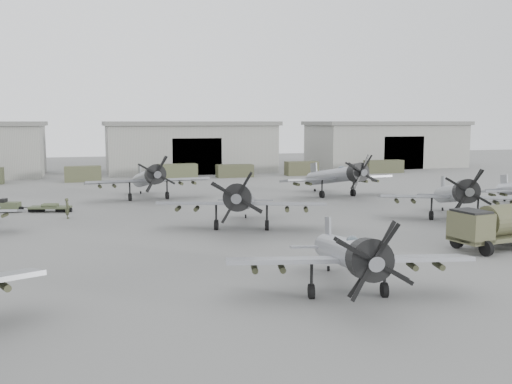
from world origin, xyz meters
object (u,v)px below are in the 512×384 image
aircraft_mid_1 (241,200)px  ground_crew (68,208)px  tug_trailer (25,207)px  aircraft_mid_2 (456,194)px  aircraft_near_1 (349,254)px  aircraft_far_1 (339,176)px  aircraft_far_0 (149,178)px  fuel_tanker (502,223)px

aircraft_mid_1 → ground_crew: (-13.64, 9.92, -1.56)m
tug_trailer → ground_crew: ground_crew is taller
aircraft_mid_2 → tug_trailer: (-37.04, 15.98, -1.89)m
aircraft_mid_1 → aircraft_mid_2: bearing=15.9°
aircraft_near_1 → aircraft_mid_1: size_ratio=0.91×
tug_trailer → ground_crew: (4.07, -5.01, 0.42)m
aircraft_near_1 → aircraft_far_1: size_ratio=0.90×
ground_crew → aircraft_far_1: bearing=-82.6°
aircraft_near_1 → ground_crew: 31.97m
aircraft_mid_1 → aircraft_far_0: (-5.28, 20.04, 0.02)m
aircraft_near_1 → fuel_tanker: 16.80m
fuel_tanker → ground_crew: size_ratio=4.43×
ground_crew → fuel_tanker: bearing=-130.8°
aircraft_near_1 → aircraft_mid_1: 18.75m
tug_trailer → ground_crew: 6.46m
fuel_tanker → ground_crew: (-29.26, 21.40, -0.83)m
aircraft_near_1 → aircraft_mid_2: 25.86m
aircraft_mid_2 → aircraft_near_1: bearing=-112.6°
aircraft_mid_2 → ground_crew: 34.78m
tug_trailer → ground_crew: size_ratio=3.66×
aircraft_near_1 → aircraft_far_0: aircraft_far_0 is taller
tug_trailer → aircraft_far_1: bearing=17.6°
aircraft_mid_2 → aircraft_far_0: size_ratio=0.93×
aircraft_mid_2 → tug_trailer: size_ratio=1.89×
aircraft_mid_1 → aircraft_far_1: size_ratio=0.99×
aircraft_mid_2 → aircraft_far_0: 32.41m
aircraft_near_1 → fuel_tanker: aircraft_near_1 is taller
aircraft_near_1 → aircraft_mid_2: size_ratio=0.96×
aircraft_mid_1 → tug_trailer: size_ratio=2.00×
aircraft_mid_2 → ground_crew: aircraft_mid_2 is taller
aircraft_far_0 → tug_trailer: (-12.43, -5.11, -2.00)m
aircraft_mid_2 → tug_trailer: 40.38m
tug_trailer → ground_crew: bearing=-35.5°
fuel_tanker → aircraft_mid_1: bearing=135.1°
ground_crew → tug_trailer: bearing=34.5°
aircraft_far_1 → tug_trailer: 33.83m
tug_trailer → aircraft_near_1: bearing=-46.3°
aircraft_mid_2 → fuel_tanker: 11.09m
aircraft_mid_1 → fuel_tanker: (15.62, -11.47, -0.73)m
aircraft_near_1 → ground_crew: bearing=128.9°
aircraft_mid_1 → fuel_tanker: aircraft_mid_1 is taller
aircraft_mid_2 → ground_crew: (-32.97, 10.97, -1.47)m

